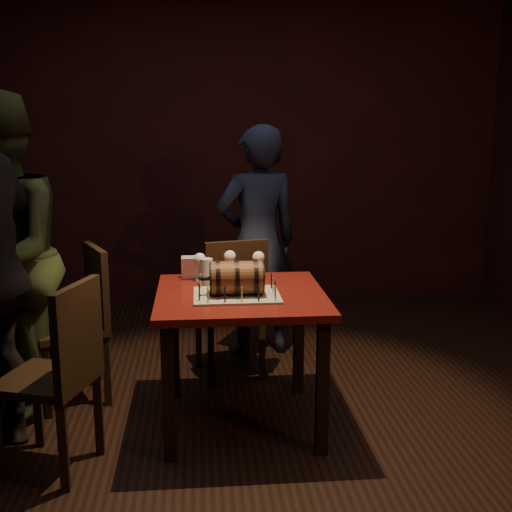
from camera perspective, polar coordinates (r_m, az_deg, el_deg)
name	(u,v)px	position (r m, az deg, el deg)	size (l,w,h in m)	color
room_shell	(240,172)	(3.28, -1.44, 7.49)	(5.04, 5.04, 2.80)	black
pub_table	(241,312)	(3.48, -1.37, -5.03)	(0.90, 0.90, 0.75)	#4F0F0D
cake_board	(237,295)	(3.38, -1.73, -3.50)	(0.45, 0.35, 0.01)	#9D947F
barrel_cake	(236,278)	(3.35, -1.75, -1.95)	(0.33, 0.19, 0.19)	brown
birthday_candles	(237,287)	(3.36, -1.73, -2.74)	(0.40, 0.30, 0.09)	#DCCD83
wine_glass_left	(200,260)	(3.69, -5.02, -0.40)	(0.07, 0.07, 0.16)	silver
wine_glass_mid	(230,258)	(3.76, -2.34, -0.15)	(0.07, 0.07, 0.16)	silver
wine_glass_right	(258,259)	(3.73, 0.22, -0.23)	(0.07, 0.07, 0.16)	silver
pint_of_ale	(207,272)	(3.60, -4.42, -1.46)	(0.07, 0.07, 0.15)	silver
menu_card	(190,268)	(3.73, -5.88, -1.10)	(0.10, 0.05, 0.13)	white
chair_back	(233,301)	(4.12, -2.09, -3.99)	(0.48, 0.48, 0.93)	black
chair_left_rear	(82,315)	(3.95, -15.25, -5.12)	(0.53, 0.53, 0.93)	black
chair_left_front	(61,367)	(3.18, -16.96, -9.45)	(0.51, 0.51, 0.93)	black
person_back	(258,242)	(4.50, 0.15, 1.22)	(0.59, 0.39, 1.63)	#1C2138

